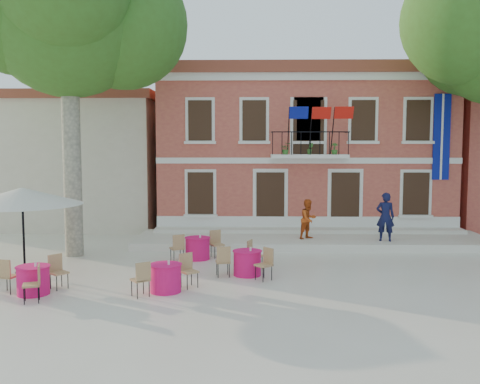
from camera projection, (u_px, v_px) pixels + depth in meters
The scene contains 12 objects.
ground at pixel (264, 270), 17.12m from camera, with size 90.00×90.00×0.00m, color beige.
main_building at pixel (300, 148), 26.68m from camera, with size 13.50×9.59×7.50m.
neighbor_west at pixel (78, 159), 27.98m from camera, with size 9.40×9.40×6.40m.
terrace at pixel (311, 240), 21.45m from camera, with size 14.00×3.40×0.30m, color silver.
plane_tree_west at pixel (68, 15), 18.52m from camera, with size 5.84×5.84×11.47m.
patio_umbrella at pixel (22, 196), 16.28m from camera, with size 3.62×3.62×2.69m.
pedestrian_navy at pixel (385, 217), 20.40m from camera, with size 0.68×0.45×1.87m, color #101337.
pedestrian_orange at pixel (308, 219), 20.90m from camera, with size 0.76×0.59×1.56m, color #C24A16.
cafe_table_0 at pixel (33, 279), 14.27m from camera, with size 1.77×1.84×0.95m.
cafe_table_1 at pixel (166, 277), 14.51m from camera, with size 1.78×1.50×0.95m.
cafe_table_3 at pixel (198, 247), 18.61m from camera, with size 1.90×1.24×0.95m.
cafe_table_4 at pixel (247, 262), 16.33m from camera, with size 1.76×1.84×0.95m.
Camera 1 is at (-0.42, -16.84, 4.04)m, focal length 40.00 mm.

